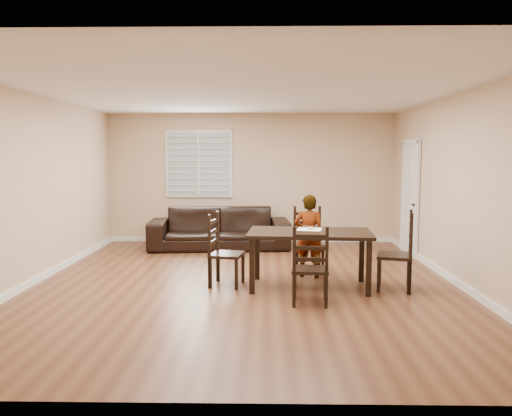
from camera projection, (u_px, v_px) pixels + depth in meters
The scene contains 11 objects.
ground at pixel (245, 283), 7.16m from camera, with size 7.00×7.00×0.00m, color brown.
room at pixel (247, 157), 7.15m from camera, with size 6.04×7.04×2.72m.
dining_table at pixel (310, 238), 6.86m from camera, with size 1.74×1.06×0.79m.
chair_near at pixel (307, 241), 7.94m from camera, with size 0.48×0.45×1.02m.
chair_far at pixel (310, 270), 6.01m from camera, with size 0.48×0.45×0.99m.
chair_left at pixel (218, 252), 7.02m from camera, with size 0.51×0.53×1.02m.
chair_right at pixel (405, 254), 6.74m from camera, with size 0.56×0.59×1.08m.
child at pixel (309, 236), 7.47m from camera, with size 0.46×0.30×1.25m, color gray.
napkin at pixel (309, 229), 7.04m from camera, with size 0.34×0.34×0.00m, color white.
donut at pixel (311, 228), 7.04m from camera, with size 0.10×0.10×0.04m.
sofa at pixel (220, 228), 9.83m from camera, with size 2.73×1.07×0.80m, color black.
Camera 1 is at (0.29, -7.01, 1.82)m, focal length 35.00 mm.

